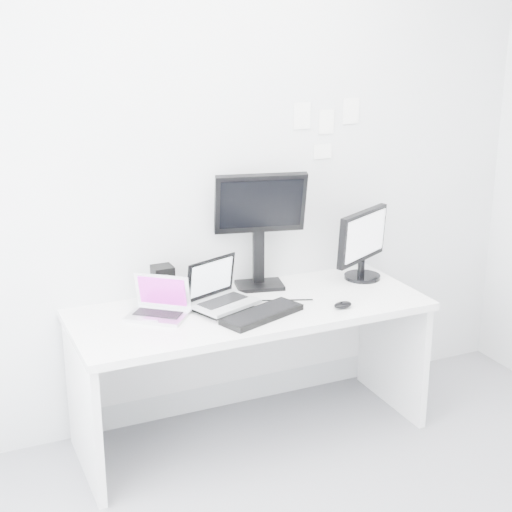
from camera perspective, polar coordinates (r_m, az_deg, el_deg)
back_wall at (r=4.02m, az=-2.43°, el=6.20°), size 3.60×0.00×3.60m
desk at (r=4.03m, az=-0.38°, el=-8.59°), size 1.80×0.70×0.73m
macbook at (r=3.73m, az=-7.39°, el=-3.07°), size 0.35×0.34×0.21m
speaker at (r=3.90m, az=-6.90°, el=-2.16°), size 0.12×0.12×0.20m
dell_laptop at (r=3.80m, az=-2.35°, el=-2.19°), size 0.37×0.33×0.26m
rear_monitor at (r=4.05m, az=0.27°, el=2.01°), size 0.50×0.27×0.65m
samsung_monitor at (r=4.26m, az=7.98°, el=0.90°), size 0.48×0.38×0.40m
keyboard at (r=3.74m, az=0.44°, el=-4.35°), size 0.46×0.30×0.03m
mouse at (r=3.88m, az=6.45°, el=-3.62°), size 0.11×0.07×0.03m
wall_note_0 at (r=4.15m, az=3.43°, el=10.34°), size 0.10×0.00×0.14m
wall_note_1 at (r=4.23m, az=5.25°, el=9.88°), size 0.09×0.00×0.13m
wall_note_2 at (r=4.29m, az=7.05°, el=10.62°), size 0.10×0.00×0.14m
wall_note_3 at (r=4.24m, az=4.96°, el=7.73°), size 0.11×0.00×0.08m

